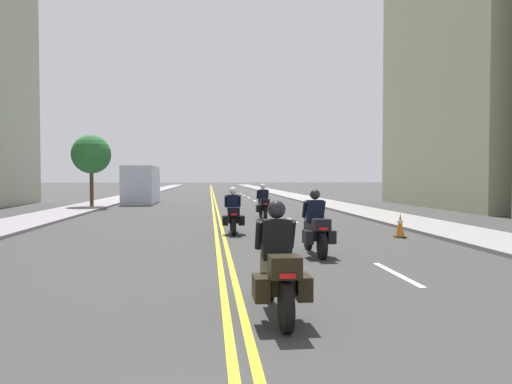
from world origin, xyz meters
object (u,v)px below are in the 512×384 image
at_px(motorcycle_2, 233,215).
at_px(traffic_cone_1, 400,225).
at_px(motorcycle_0, 278,270).
at_px(motorcycle_1, 316,229).
at_px(street_tree_0, 91,155).
at_px(parked_truck, 142,186).
at_px(motorcycle_3, 263,204).

height_order(motorcycle_2, traffic_cone_1, motorcycle_2).
xyz_separation_m(motorcycle_0, motorcycle_1, (1.72, 5.08, 0.02)).
xyz_separation_m(street_tree_0, parked_truck, (2.45, 5.37, -2.16)).
relative_size(motorcycle_2, motorcycle_3, 1.02).
relative_size(motorcycle_0, motorcycle_2, 0.98).
bearing_deg(motorcycle_1, parked_truck, 106.24).
xyz_separation_m(motorcycle_0, street_tree_0, (-8.51, 24.60, 2.77)).
xyz_separation_m(motorcycle_1, parked_truck, (-7.78, 24.90, 0.60)).
relative_size(motorcycle_3, parked_truck, 0.34).
distance_m(motorcycle_3, parked_truck, 16.22).
xyz_separation_m(motorcycle_0, motorcycle_2, (-0.13, 9.94, -0.02)).
height_order(traffic_cone_1, parked_truck, parked_truck).
xyz_separation_m(motorcycle_2, street_tree_0, (-8.38, 14.67, 2.79)).
height_order(motorcycle_0, parked_truck, parked_truck).
bearing_deg(motorcycle_3, motorcycle_0, -97.40).
bearing_deg(parked_truck, motorcycle_3, -61.77).
bearing_deg(motorcycle_1, motorcycle_3, 89.47).
relative_size(motorcycle_1, traffic_cone_1, 2.67).
bearing_deg(traffic_cone_1, motorcycle_2, 162.86).
bearing_deg(parked_truck, street_tree_0, -114.50).
height_order(motorcycle_0, motorcycle_3, motorcycle_3).
height_order(motorcycle_1, motorcycle_3, same).
xyz_separation_m(motorcycle_3, traffic_cone_1, (3.66, -7.42, -0.28)).
bearing_deg(traffic_cone_1, street_tree_0, 130.15).
xyz_separation_m(motorcycle_0, traffic_cone_1, (5.27, 8.27, -0.26)).
height_order(motorcycle_0, motorcycle_2, motorcycle_0).
relative_size(street_tree_0, parked_truck, 0.72).
xyz_separation_m(motorcycle_2, traffic_cone_1, (5.40, -1.67, -0.25)).
bearing_deg(street_tree_0, motorcycle_0, -70.93).
relative_size(motorcycle_0, motorcycle_3, 0.99).
xyz_separation_m(motorcycle_3, parked_truck, (-7.67, 14.28, 0.59)).
xyz_separation_m(traffic_cone_1, street_tree_0, (-13.78, 16.33, 3.04)).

